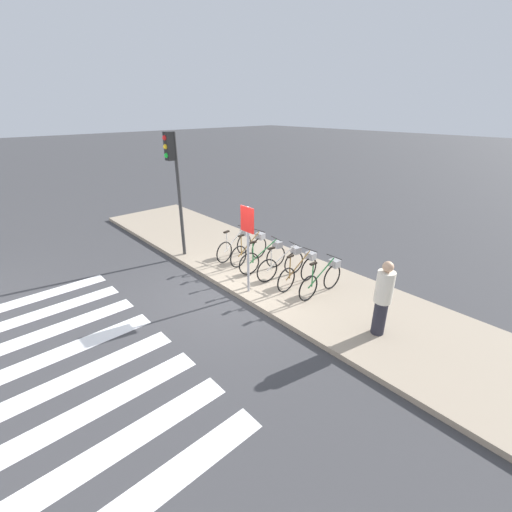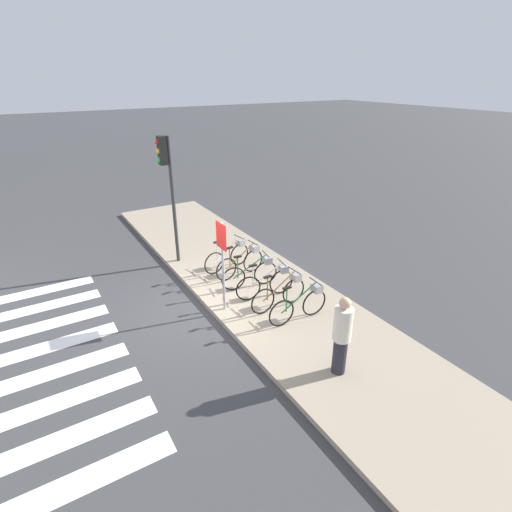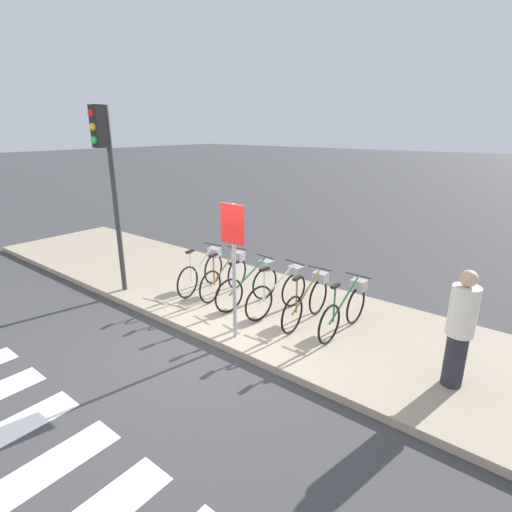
# 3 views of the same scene
# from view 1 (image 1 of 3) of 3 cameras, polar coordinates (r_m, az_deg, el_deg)

# --- Properties ---
(ground_plane) EXTENTS (120.00, 120.00, 0.00)m
(ground_plane) POSITION_cam_1_polar(r_m,az_deg,el_deg) (8.75, -4.06, -6.41)
(ground_plane) COLOR #38383A
(sidewalk) EXTENTS (16.47, 3.17, 0.12)m
(sidewalk) POSITION_cam_1_polar(r_m,az_deg,el_deg) (9.65, 3.33, -2.95)
(sidewalk) COLOR gray
(sidewalk) RESTS_ON ground_plane
(parked_bicycle_0) EXTENTS (0.46, 1.53, 0.95)m
(parked_bicycle_0) POSITION_cam_1_polar(r_m,az_deg,el_deg) (10.40, -3.27, 2.03)
(parked_bicycle_0) COLOR black
(parked_bicycle_0) RESTS_ON sidewalk
(parked_bicycle_1) EXTENTS (0.46, 1.54, 0.95)m
(parked_bicycle_1) POSITION_cam_1_polar(r_m,az_deg,el_deg) (10.08, -0.79, 1.33)
(parked_bicycle_1) COLOR black
(parked_bicycle_1) RESTS_ON sidewalk
(parked_bicycle_2) EXTENTS (0.46, 1.53, 0.95)m
(parked_bicycle_2) POSITION_cam_1_polar(r_m,az_deg,el_deg) (9.54, 1.62, -0.02)
(parked_bicycle_2) COLOR black
(parked_bicycle_2) RESTS_ON sidewalk
(parked_bicycle_3) EXTENTS (0.46, 1.53, 0.95)m
(parked_bicycle_3) POSITION_cam_1_polar(r_m,az_deg,el_deg) (9.18, 4.65, -1.07)
(parked_bicycle_3) COLOR black
(parked_bicycle_3) RESTS_ON sidewalk
(parked_bicycle_4) EXTENTS (0.46, 1.54, 0.95)m
(parked_bicycle_4) POSITION_cam_1_polar(r_m,az_deg,el_deg) (8.82, 7.41, -2.28)
(parked_bicycle_4) COLOR black
(parked_bicycle_4) RESTS_ON sidewalk
(parked_bicycle_5) EXTENTS (0.46, 1.54, 0.95)m
(parked_bicycle_5) POSITION_cam_1_polar(r_m,az_deg,el_deg) (8.52, 11.16, -3.56)
(parked_bicycle_5) COLOR black
(parked_bicycle_5) RESTS_ON sidewalk
(pedestrian) EXTENTS (0.34, 0.34, 1.60)m
(pedestrian) POSITION_cam_1_polar(r_m,az_deg,el_deg) (7.17, 20.39, -6.44)
(pedestrian) COLOR #23232D
(pedestrian) RESTS_ON sidewalk
(traffic_light) EXTENTS (0.24, 0.40, 3.63)m
(traffic_light) POSITION_cam_1_polar(r_m,az_deg,el_deg) (10.21, -13.56, 13.74)
(traffic_light) COLOR #2D2D2D
(traffic_light) RESTS_ON sidewalk
(sign_post) EXTENTS (0.44, 0.07, 2.18)m
(sign_post) POSITION_cam_1_polar(r_m,az_deg,el_deg) (8.01, -1.39, 3.43)
(sign_post) COLOR #99999E
(sign_post) RESTS_ON sidewalk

